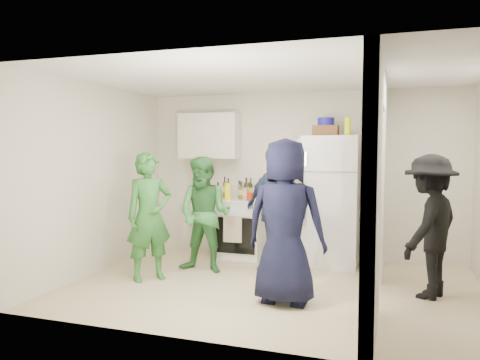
# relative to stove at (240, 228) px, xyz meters

# --- Properties ---
(floor) EXTENTS (4.80, 4.80, 0.00)m
(floor) POSITION_rel_stove_xyz_m (0.84, -1.37, -0.45)
(floor) COLOR beige
(floor) RESTS_ON ground
(wall_back) EXTENTS (4.80, 0.00, 4.80)m
(wall_back) POSITION_rel_stove_xyz_m (0.84, 0.33, 0.80)
(wall_back) COLOR silver
(wall_back) RESTS_ON floor
(wall_front) EXTENTS (4.80, 0.00, 4.80)m
(wall_front) POSITION_rel_stove_xyz_m (0.84, -3.07, 0.80)
(wall_front) COLOR silver
(wall_front) RESTS_ON floor
(wall_left) EXTENTS (0.00, 3.40, 3.40)m
(wall_left) POSITION_rel_stove_xyz_m (-1.56, -1.37, 0.80)
(wall_left) COLOR silver
(wall_left) RESTS_ON floor
(ceiling) EXTENTS (4.80, 4.80, 0.00)m
(ceiling) POSITION_rel_stove_xyz_m (0.84, -1.37, 2.05)
(ceiling) COLOR white
(ceiling) RESTS_ON wall_back
(partition_pier_back) EXTENTS (0.12, 1.20, 2.50)m
(partition_pier_back) POSITION_rel_stove_xyz_m (2.04, -0.27, 0.80)
(partition_pier_back) COLOR silver
(partition_pier_back) RESTS_ON floor
(partition_pier_front) EXTENTS (0.12, 1.20, 2.50)m
(partition_pier_front) POSITION_rel_stove_xyz_m (2.04, -2.47, 0.80)
(partition_pier_front) COLOR silver
(partition_pier_front) RESTS_ON floor
(partition_header) EXTENTS (0.12, 1.00, 0.40)m
(partition_header) POSITION_rel_stove_xyz_m (2.04, -1.37, 1.85)
(partition_header) COLOR silver
(partition_header) RESTS_ON partition_pier_back
(stove) EXTENTS (0.75, 0.62, 0.89)m
(stove) POSITION_rel_stove_xyz_m (0.00, 0.00, 0.00)
(stove) COLOR white
(stove) RESTS_ON floor
(upper_cabinet) EXTENTS (0.95, 0.34, 0.70)m
(upper_cabinet) POSITION_rel_stove_xyz_m (-0.56, 0.15, 1.40)
(upper_cabinet) COLOR silver
(upper_cabinet) RESTS_ON wall_back
(fridge) EXTENTS (0.75, 0.73, 1.83)m
(fridge) POSITION_rel_stove_xyz_m (1.38, -0.03, 0.47)
(fridge) COLOR white
(fridge) RESTS_ON floor
(wicker_basket) EXTENTS (0.35, 0.25, 0.15)m
(wicker_basket) POSITION_rel_stove_xyz_m (1.28, 0.02, 1.46)
(wicker_basket) COLOR brown
(wicker_basket) RESTS_ON fridge
(blue_bowl) EXTENTS (0.24, 0.24, 0.11)m
(blue_bowl) POSITION_rel_stove_xyz_m (1.28, 0.02, 1.59)
(blue_bowl) COLOR navy
(blue_bowl) RESTS_ON wicker_basket
(yellow_cup_stack_top) EXTENTS (0.09, 0.09, 0.25)m
(yellow_cup_stack_top) POSITION_rel_stove_xyz_m (1.60, -0.13, 1.51)
(yellow_cup_stack_top) COLOR #DFEB13
(yellow_cup_stack_top) RESTS_ON fridge
(wall_clock) EXTENTS (0.22, 0.02, 0.22)m
(wall_clock) POSITION_rel_stove_xyz_m (0.89, 0.31, 1.25)
(wall_clock) COLOR white
(wall_clock) RESTS_ON wall_back
(spice_shelf) EXTENTS (0.35, 0.08, 0.03)m
(spice_shelf) POSITION_rel_stove_xyz_m (0.84, 0.28, 0.90)
(spice_shelf) COLOR olive
(spice_shelf) RESTS_ON wall_back
(yellow_cup_stack_stove) EXTENTS (0.09, 0.09, 0.25)m
(yellow_cup_stack_stove) POSITION_rel_stove_xyz_m (-0.12, -0.22, 0.57)
(yellow_cup_stack_stove) COLOR yellow
(yellow_cup_stack_stove) RESTS_ON stove
(red_cup) EXTENTS (0.09, 0.09, 0.12)m
(red_cup) POSITION_rel_stove_xyz_m (0.22, -0.20, 0.51)
(red_cup) COLOR red
(red_cup) RESTS_ON stove
(person_green_left) EXTENTS (0.67, 0.69, 1.61)m
(person_green_left) POSITION_rel_stove_xyz_m (-0.69, -1.53, 0.36)
(person_green_left) COLOR #367D32
(person_green_left) RESTS_ON floor
(person_green_center) EXTENTS (0.76, 0.60, 1.55)m
(person_green_center) POSITION_rel_stove_xyz_m (-0.18, -0.96, 0.33)
(person_green_center) COLOR #3C8A43
(person_green_center) RESTS_ON floor
(person_denim) EXTENTS (1.07, 0.83, 1.70)m
(person_denim) POSITION_rel_stove_xyz_m (0.73, -0.73, 0.40)
(person_denim) COLOR #344672
(person_denim) RESTS_ON floor
(person_navy) EXTENTS (0.89, 0.61, 1.77)m
(person_navy) POSITION_rel_stove_xyz_m (1.13, -1.87, 0.44)
(person_navy) COLOR black
(person_navy) RESTS_ON floor
(person_nook) EXTENTS (0.97, 1.19, 1.60)m
(person_nook) POSITION_rel_stove_xyz_m (2.61, -1.15, 0.36)
(person_nook) COLOR black
(person_nook) RESTS_ON floor
(bottle_a) EXTENTS (0.06, 0.06, 0.32)m
(bottle_a) POSITION_rel_stove_xyz_m (-0.29, 0.11, 0.61)
(bottle_a) COLOR brown
(bottle_a) RESTS_ON stove
(bottle_b) EXTENTS (0.06, 0.06, 0.24)m
(bottle_b) POSITION_rel_stove_xyz_m (-0.18, -0.06, 0.57)
(bottle_b) COLOR #224B19
(bottle_b) RESTS_ON stove
(bottle_c) EXTENTS (0.07, 0.07, 0.27)m
(bottle_c) POSITION_rel_stove_xyz_m (-0.07, 0.16, 0.58)
(bottle_c) COLOR #B4BBC3
(bottle_c) RESTS_ON stove
(bottle_d) EXTENTS (0.08, 0.08, 0.27)m
(bottle_d) POSITION_rel_stove_xyz_m (0.03, -0.04, 0.58)
(bottle_d) COLOR brown
(bottle_d) RESTS_ON stove
(bottle_e) EXTENTS (0.08, 0.08, 0.24)m
(bottle_e) POSITION_rel_stove_xyz_m (0.09, 0.19, 0.57)
(bottle_e) COLOR #A8B8BB
(bottle_e) RESTS_ON stove
(bottle_f) EXTENTS (0.06, 0.06, 0.32)m
(bottle_f) POSITION_rel_stove_xyz_m (0.17, 0.01, 0.60)
(bottle_f) COLOR #183212
(bottle_f) RESTS_ON stove
(bottle_g) EXTENTS (0.06, 0.06, 0.31)m
(bottle_g) POSITION_rel_stove_xyz_m (0.27, 0.12, 0.60)
(bottle_g) COLOR brown
(bottle_g) RESTS_ON stove
(bottle_h) EXTENTS (0.07, 0.07, 0.26)m
(bottle_h) POSITION_rel_stove_xyz_m (-0.31, -0.14, 0.57)
(bottle_h) COLOR #989CA3
(bottle_h) RESTS_ON stove
(bottle_i) EXTENTS (0.07, 0.07, 0.32)m
(bottle_i) POSITION_rel_stove_xyz_m (0.06, 0.11, 0.60)
(bottle_i) COLOR brown
(bottle_i) RESTS_ON stove
(bottle_j) EXTENTS (0.06, 0.06, 0.25)m
(bottle_j) POSITION_rel_stove_xyz_m (0.31, -0.08, 0.57)
(bottle_j) COLOR #205D40
(bottle_j) RESTS_ON stove
(bottle_k) EXTENTS (0.06, 0.06, 0.31)m
(bottle_k) POSITION_rel_stove_xyz_m (-0.20, 0.04, 0.60)
(bottle_k) COLOR #965822
(bottle_k) RESTS_ON stove
(bottle_l) EXTENTS (0.08, 0.08, 0.25)m
(bottle_l) POSITION_rel_stove_xyz_m (0.12, -0.14, 0.57)
(bottle_l) COLOR gray
(bottle_l) RESTS_ON stove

